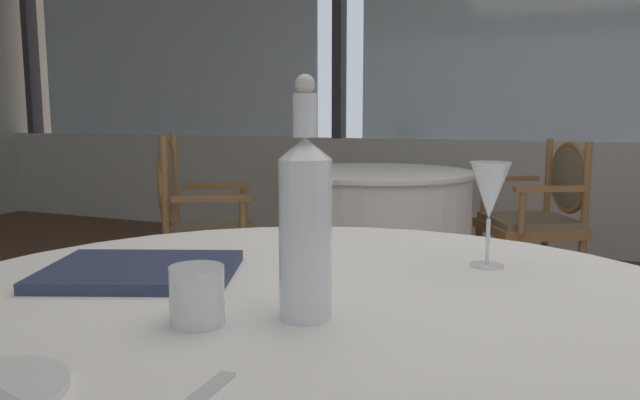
% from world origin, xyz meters
% --- Properties ---
extents(window_wall_far, '(11.03, 0.14, 2.66)m').
position_xyz_m(window_wall_far, '(-0.00, 3.38, 1.06)').
color(window_wall_far, beige).
rests_on(window_wall_far, ground_plane).
extents(water_bottle, '(0.08, 0.08, 0.34)m').
position_xyz_m(water_bottle, '(-0.23, -0.71, 0.90)').
color(water_bottle, white).
rests_on(water_bottle, foreground_table).
extents(wine_glass, '(0.08, 0.08, 0.20)m').
position_xyz_m(wine_glass, '(-0.03, -0.31, 0.90)').
color(wine_glass, white).
rests_on(wine_glass, foreground_table).
extents(water_tumbler, '(0.08, 0.08, 0.08)m').
position_xyz_m(water_tumbler, '(-0.36, -0.80, 0.80)').
color(water_tumbler, white).
rests_on(water_tumbler, foreground_table).
extents(menu_book, '(0.40, 0.36, 0.02)m').
position_xyz_m(menu_book, '(-0.60, -0.62, 0.77)').
color(menu_book, '#2D3856').
rests_on(menu_book, foreground_table).
extents(background_table_0, '(1.02, 1.02, 0.76)m').
position_xyz_m(background_table_0, '(-0.83, 1.52, 0.38)').
color(background_table_0, white).
rests_on(background_table_0, ground_plane).
extents(dining_chair_0_0, '(0.63, 0.65, 0.95)m').
position_xyz_m(dining_chair_0_0, '(-1.65, 1.07, 0.55)').
color(dining_chair_0_0, olive).
rests_on(dining_chair_0_0, ground_plane).
extents(dining_chair_0_1, '(0.63, 0.65, 0.91)m').
position_xyz_m(dining_chair_0_1, '(-0.01, 1.98, 0.54)').
color(dining_chair_0_1, olive).
rests_on(dining_chair_0_1, ground_plane).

